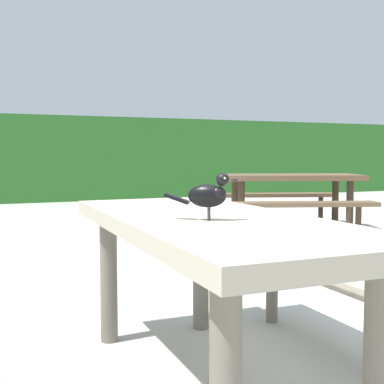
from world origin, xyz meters
TOP-DOWN VIEW (x-y plane):
  - hedge_wall at (0.00, 10.34)m, footprint 28.00×2.38m
  - picnic_table_foreground at (-0.19, 0.10)m, footprint 1.69×1.80m
  - bird_grackle at (-0.26, -0.05)m, footprint 0.25×0.19m
  - picnic_table_mid_left at (2.70, 3.85)m, footprint 2.16×2.14m

SIDE VIEW (x-z plane):
  - picnic_table_foreground at x=-0.19m, z-range 0.19..0.93m
  - picnic_table_mid_left at x=2.70m, z-range 0.19..0.93m
  - bird_grackle at x=-0.26m, z-range 0.75..0.94m
  - hedge_wall at x=0.00m, z-range 0.00..1.84m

